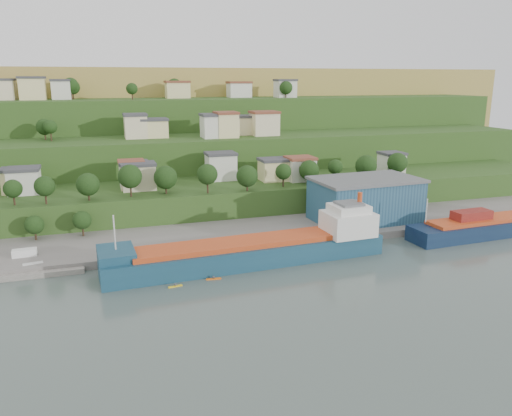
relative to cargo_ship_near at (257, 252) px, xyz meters
name	(u,v)px	position (x,y,z in m)	size (l,w,h in m)	color
ground	(248,277)	(-4.62, -7.89, -2.81)	(500.00, 500.00, 0.00)	#43514A
quay	(287,233)	(15.38, 20.11, -2.81)	(220.00, 26.00, 4.00)	slate
hillside	(158,161)	(-4.63, 160.81, -2.73)	(360.00, 211.23, 96.00)	#284719
cargo_ship_near	(257,252)	(0.00, 0.00, 0.00)	(68.86, 14.38, 17.57)	#14384E
cargo_ship_far	(503,225)	(74.66, 1.58, -0.41)	(56.28, 12.00, 15.19)	#0B1632
warehouse	(365,199)	(40.02, 19.67, 5.63)	(32.03, 20.73, 12.80)	navy
caravan	(25,254)	(-53.21, 15.86, -0.33)	(5.47, 2.28, 2.55)	white
dinghy	(33,265)	(-50.85, 9.98, -1.17)	(4.37, 1.64, 0.87)	silver
kayak_orange	(214,278)	(-12.28, -6.92, -2.56)	(3.36, 0.93, 0.83)	orange
kayak_yellow	(175,286)	(-20.99, -8.43, -2.58)	(3.12, 1.01, 0.77)	yellow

